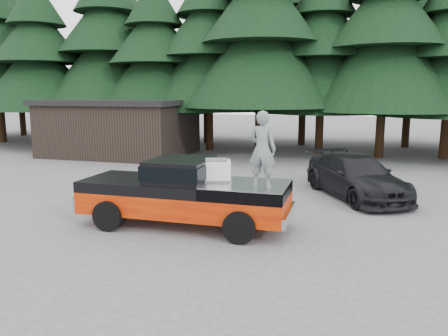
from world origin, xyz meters
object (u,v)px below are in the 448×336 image
(man_on_bed, at_px, (262,149))
(air_compressor, at_px, (216,171))
(pickup_truck, at_px, (185,203))
(utility_building, at_px, (121,127))
(parked_car, at_px, (356,177))

(man_on_bed, bearing_deg, air_compressor, -12.59)
(air_compressor, bearing_deg, pickup_truck, 173.63)
(man_on_bed, bearing_deg, utility_building, -42.68)
(air_compressor, xyz_separation_m, utility_building, (-9.82, 12.27, 0.07))
(air_compressor, relative_size, utility_building, 0.09)
(air_compressor, xyz_separation_m, parked_car, (3.79, 4.82, -0.85))
(pickup_truck, distance_m, parked_car, 6.83)
(parked_car, relative_size, utility_building, 0.61)
(man_on_bed, bearing_deg, pickup_truck, -1.57)
(air_compressor, distance_m, parked_car, 6.19)
(air_compressor, bearing_deg, utility_building, 112.08)
(parked_car, bearing_deg, utility_building, 122.12)
(man_on_bed, bearing_deg, parked_car, -108.65)
(air_compressor, height_order, utility_building, utility_building)
(man_on_bed, relative_size, utility_building, 0.23)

